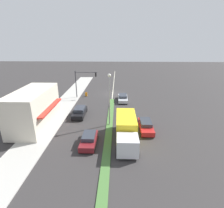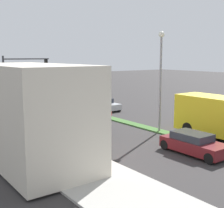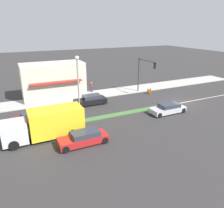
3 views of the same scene
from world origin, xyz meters
name	(u,v)px [view 2 (image 2 of 3)]	position (x,y,z in m)	size (l,w,h in m)	color
ground_plane	(185,139)	(0.00, 18.00, 0.00)	(160.00, 160.00, 0.00)	#333030
sidewalk_right	(76,167)	(9.00, 18.50, 0.06)	(4.00, 73.00, 0.12)	#B2AFA8
lane_marking_center	(63,106)	(0.00, 0.00, 0.00)	(0.16, 60.00, 0.01)	beige
building_corner_store	(30,113)	(10.42, 16.16, 2.70)	(4.78, 9.06, 5.16)	beige
traffic_signal_main	(19,75)	(6.12, 2.97, 3.90)	(4.59, 0.34, 5.60)	#333338
street_lamp	(161,69)	(0.00, 15.46, 4.78)	(0.44, 0.44, 7.37)	gray
warning_aframe_sign	(21,110)	(5.72, 2.00, 0.43)	(0.45, 0.53, 0.84)	orange
delivery_truck	(223,118)	(-2.20, 19.44, 1.47)	(2.44, 7.50, 2.87)	silver
sedan_silver	(102,104)	(-2.20, 4.67, 0.60)	(1.84, 4.56, 1.23)	#B7BABF
suv_black	(81,125)	(5.00, 12.31, 0.66)	(1.81, 4.43, 1.37)	black
sedan_maroon	(194,144)	(2.20, 20.47, 0.60)	(1.73, 4.04, 1.25)	maroon
hatchback_red	(214,119)	(-5.00, 16.71, 0.62)	(1.73, 4.56, 1.28)	#AD1E1E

